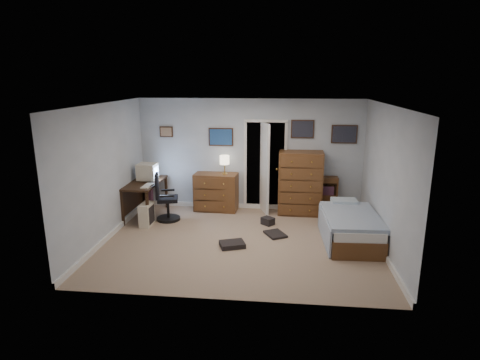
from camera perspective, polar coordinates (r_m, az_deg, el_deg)
name	(u,v)px	position (r m, az deg, el deg)	size (l,w,h in m)	color
floor	(241,242)	(7.49, 0.10, -8.84)	(5.00, 4.00, 0.02)	tan
computer_desk	(141,190)	(8.91, -13.89, -1.34)	(0.64, 1.34, 0.77)	#321F10
crt_monitor	(147,172)	(8.92, -13.03, 1.16)	(0.41, 0.38, 0.37)	beige
keyboard	(147,186)	(8.46, -13.03, -0.81)	(0.15, 0.41, 0.02)	beige
pc_tower	(147,214)	(8.43, -13.11, -4.78)	(0.22, 0.43, 0.46)	beige
office_chair	(165,202)	(8.59, -10.60, -3.14)	(0.59, 0.59, 1.01)	black
media_stack	(149,192)	(9.50, -12.83, -1.66)	(0.15, 0.15, 0.75)	maroon
low_dresser	(216,192)	(9.10, -3.41, -1.70)	(0.96, 0.48, 0.85)	brown
table_lamp	(225,161)	(8.89, -2.21, 2.78)	(0.23, 0.23, 0.41)	gold
doorway	(266,163)	(9.33, 3.66, 2.36)	(0.96, 1.12, 2.05)	black
tall_dresser	(300,183)	(8.89, 8.58, -0.40)	(0.95, 0.56, 1.39)	brown
headboard_bookcase	(317,193)	(9.10, 10.84, -1.89)	(0.91, 0.25, 0.81)	brown
bed	(349,226)	(7.72, 15.25, -6.34)	(1.02, 1.82, 0.59)	brown
wall_posters	(276,133)	(8.90, 5.09, 6.62)	(4.38, 0.04, 0.60)	#331E11
floor_clutter	(253,235)	(7.67, 1.93, -7.80)	(1.26, 1.56, 0.15)	black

